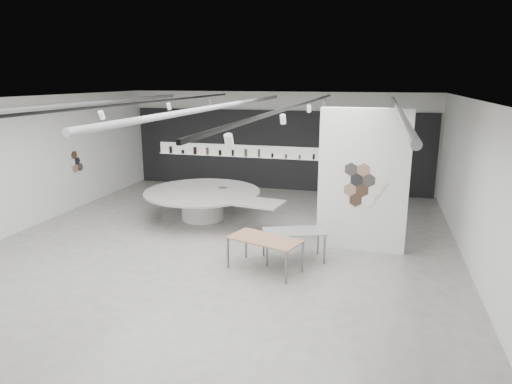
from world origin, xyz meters
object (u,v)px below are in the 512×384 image
(partition_column, at_px, (363,181))
(display_island, at_px, (204,201))
(kitchen_counter, at_px, (370,185))
(sample_table_stone, at_px, (294,233))
(sample_table_wood, at_px, (265,241))

(partition_column, distance_m, display_island, 5.12)
(partition_column, height_order, kitchen_counter, partition_column)
(sample_table_stone, distance_m, kitchen_counter, 6.90)
(sample_table_wood, distance_m, kitchen_counter, 7.78)
(display_island, height_order, sample_table_stone, display_island)
(display_island, bearing_deg, sample_table_wood, -41.04)
(sample_table_wood, height_order, sample_table_stone, sample_table_wood)
(display_island, relative_size, sample_table_stone, 2.98)
(sample_table_wood, bearing_deg, display_island, 130.03)
(sample_table_wood, bearing_deg, kitchen_counter, 74.15)
(sample_table_wood, bearing_deg, sample_table_stone, 55.75)
(partition_column, xyz_separation_m, kitchen_counter, (0.09, 5.51, -1.33))
(sample_table_wood, xyz_separation_m, sample_table_stone, (0.52, 0.77, -0.03))
(partition_column, relative_size, display_island, 0.75)
(partition_column, relative_size, sample_table_stone, 2.23)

